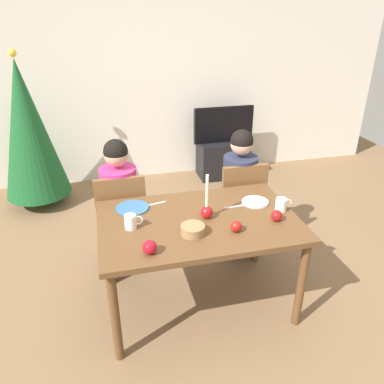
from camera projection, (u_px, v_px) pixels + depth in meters
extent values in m
plane|color=brown|center=(198.00, 301.00, 3.01)|extent=(7.68, 7.68, 0.00)
cube|color=silver|center=(146.00, 77.00, 4.68)|extent=(6.40, 0.10, 2.60)
cube|color=brown|center=(199.00, 222.00, 2.68)|extent=(1.40, 0.90, 0.04)
cylinder|color=brown|center=(115.00, 317.00, 2.37)|extent=(0.06, 0.06, 0.71)
cylinder|color=brown|center=(301.00, 285.00, 2.64)|extent=(0.06, 0.06, 0.71)
cylinder|color=brown|center=(109.00, 247.00, 3.05)|extent=(0.06, 0.06, 0.71)
cylinder|color=brown|center=(258.00, 227.00, 3.32)|extent=(0.06, 0.06, 0.71)
cube|color=brown|center=(122.00, 219.00, 3.30)|extent=(0.40, 0.40, 0.04)
cube|color=brown|center=(121.00, 204.00, 3.04)|extent=(0.40, 0.04, 0.45)
cylinder|color=brown|center=(141.00, 228.00, 3.59)|extent=(0.04, 0.04, 0.41)
cylinder|color=brown|center=(104.00, 233.00, 3.52)|extent=(0.04, 0.04, 0.41)
cylinder|color=brown|center=(145.00, 249.00, 3.29)|extent=(0.04, 0.04, 0.41)
cylinder|color=brown|center=(105.00, 254.00, 3.22)|extent=(0.04, 0.04, 0.41)
cube|color=brown|center=(236.00, 205.00, 3.53)|extent=(0.40, 0.40, 0.04)
cube|color=brown|center=(245.00, 190.00, 3.26)|extent=(0.40, 0.04, 0.45)
cylinder|color=brown|center=(245.00, 215.00, 3.81)|extent=(0.04, 0.04, 0.41)
cylinder|color=brown|center=(213.00, 219.00, 3.74)|extent=(0.04, 0.04, 0.41)
cylinder|color=brown|center=(258.00, 233.00, 3.52)|extent=(0.04, 0.04, 0.41)
cylinder|color=brown|center=(223.00, 238.00, 3.44)|extent=(0.04, 0.04, 0.41)
cube|color=#33384C|center=(124.00, 242.00, 3.35)|extent=(0.28, 0.28, 0.45)
cylinder|color=#D1337A|center=(120.00, 195.00, 3.14)|extent=(0.30, 0.30, 0.48)
sphere|color=tan|center=(116.00, 155.00, 2.98)|extent=(0.19, 0.19, 0.19)
sphere|color=black|center=(116.00, 151.00, 2.97)|extent=(0.19, 0.19, 0.19)
cube|color=#33384C|center=(237.00, 227.00, 3.58)|extent=(0.28, 0.28, 0.45)
cylinder|color=#282D47|center=(239.00, 182.00, 3.37)|extent=(0.30, 0.30, 0.48)
sphere|color=tan|center=(242.00, 144.00, 3.21)|extent=(0.19, 0.19, 0.19)
sphere|color=black|center=(242.00, 141.00, 3.20)|extent=(0.19, 0.19, 0.19)
cube|color=black|center=(222.00, 159.00, 5.09)|extent=(0.64, 0.40, 0.48)
cube|color=black|center=(224.00, 125.00, 4.89)|extent=(0.79, 0.04, 0.46)
cube|color=black|center=(224.00, 125.00, 4.88)|extent=(0.76, 0.05, 0.46)
cylinder|color=brown|center=(41.00, 197.00, 4.45)|extent=(0.08, 0.08, 0.14)
cone|color=#195628|center=(28.00, 130.00, 4.09)|extent=(0.71, 0.71, 1.50)
sphere|color=yellow|center=(12.00, 53.00, 3.73)|extent=(0.08, 0.08, 0.08)
sphere|color=red|center=(207.00, 212.00, 2.67)|extent=(0.09, 0.09, 0.09)
cylinder|color=#EFE5C6|center=(207.00, 191.00, 2.60)|extent=(0.02, 0.02, 0.24)
cylinder|color=teal|center=(132.00, 208.00, 2.81)|extent=(0.24, 0.24, 0.01)
cylinder|color=silver|center=(255.00, 202.00, 2.89)|extent=(0.20, 0.20, 0.01)
cylinder|color=white|center=(130.00, 222.00, 2.54)|extent=(0.08, 0.08, 0.10)
torus|color=white|center=(138.00, 220.00, 2.55)|extent=(0.07, 0.01, 0.07)
cylinder|color=white|center=(281.00, 205.00, 2.77)|extent=(0.08, 0.08, 0.09)
torus|color=white|center=(288.00, 203.00, 2.78)|extent=(0.07, 0.01, 0.07)
cube|color=silver|center=(155.00, 204.00, 2.87)|extent=(0.18, 0.05, 0.01)
cube|color=silver|center=(236.00, 207.00, 2.83)|extent=(0.18, 0.02, 0.01)
cylinder|color=#99754C|center=(193.00, 230.00, 2.49)|extent=(0.16, 0.16, 0.06)
sphere|color=#B11C14|center=(236.00, 226.00, 2.52)|extent=(0.08, 0.08, 0.08)
sphere|color=#B01515|center=(276.00, 216.00, 2.64)|extent=(0.08, 0.08, 0.08)
sphere|color=#B01220|center=(150.00, 247.00, 2.29)|extent=(0.09, 0.09, 0.09)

